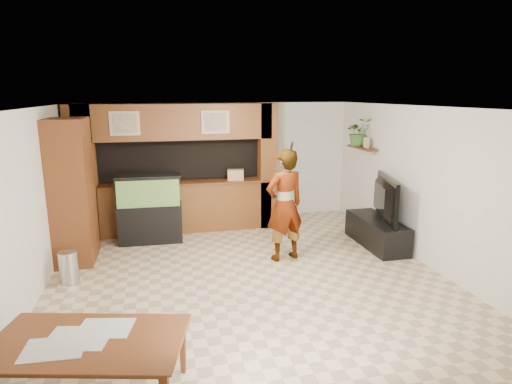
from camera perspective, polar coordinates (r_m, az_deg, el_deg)
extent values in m
plane|color=#CEB68F|center=(6.86, -1.18, -11.04)|extent=(6.50, 6.50, 0.00)
plane|color=white|center=(6.27, -1.29, 11.22)|extent=(6.50, 6.50, 0.00)
plane|color=silver|center=(9.59, -5.23, 3.99)|extent=(6.00, 0.00, 6.00)
plane|color=silver|center=(6.54, -27.91, -1.75)|extent=(0.00, 6.50, 6.50)
plane|color=silver|center=(7.62, 21.42, 0.79)|extent=(0.00, 6.50, 6.50)
cube|color=brown|center=(8.89, -10.16, -2.15)|extent=(3.80, 0.35, 1.00)
cube|color=brown|center=(8.77, -10.29, 1.13)|extent=(3.80, 0.43, 0.04)
cube|color=brown|center=(8.61, -10.63, 9.16)|extent=(3.80, 0.35, 0.70)
cube|color=brown|center=(8.83, -22.12, 2.30)|extent=(0.50, 0.35, 2.60)
cube|color=brown|center=(8.99, 1.50, 3.44)|extent=(0.35, 0.35, 2.60)
cube|color=black|center=(9.24, -10.58, 4.42)|extent=(4.20, 0.45, 0.85)
cube|color=tan|center=(8.42, -17.10, 8.74)|extent=(0.55, 0.03, 0.45)
cube|color=tan|center=(8.41, -17.11, 8.73)|extent=(0.43, 0.01, 0.35)
cube|color=tan|center=(8.48, -5.44, 9.27)|extent=(0.55, 0.03, 0.45)
cube|color=tan|center=(8.46, -5.42, 9.26)|extent=(0.43, 0.01, 0.35)
cylinder|color=black|center=(7.39, -26.27, 4.71)|extent=(0.04, 0.25, 0.25)
cylinder|color=white|center=(7.38, -26.08, 4.72)|extent=(0.01, 0.21, 0.21)
cube|color=brown|center=(9.14, 13.99, 5.75)|extent=(0.25, 0.90, 0.04)
cube|color=brown|center=(7.75, -23.30, 0.09)|extent=(0.60, 0.99, 2.41)
cylinder|color=#B2B2B7|center=(7.09, -23.70, -9.19)|extent=(0.27, 0.27, 0.50)
cube|color=black|center=(8.44, -13.88, -4.08)|extent=(1.18, 0.44, 0.74)
cube|color=#317C46|center=(8.28, -14.12, 0.07)|extent=(1.13, 0.41, 0.51)
cube|color=black|center=(8.23, -14.23, 2.02)|extent=(1.18, 0.44, 0.06)
cube|color=black|center=(8.36, 15.78, -5.18)|extent=(0.56, 1.54, 0.51)
imported|color=black|center=(8.18, 16.07, -0.81)|extent=(0.56, 1.38, 0.80)
cube|color=tan|center=(8.98, 14.52, 6.39)|extent=(0.06, 0.16, 0.21)
imported|color=#376327|center=(9.24, 13.47, 7.76)|extent=(0.57, 0.51, 0.57)
imported|color=tan|center=(7.22, 3.85, -1.76)|extent=(0.79, 0.62, 1.91)
cylinder|color=black|center=(6.90, 4.76, 6.04)|extent=(0.04, 0.11, 0.17)
imported|color=brown|center=(4.51, -21.46, -21.46)|extent=(1.93, 1.37, 0.62)
cube|color=silver|center=(4.36, -25.34, -18.35)|extent=(0.54, 0.40, 0.01)
cube|color=silver|center=(4.43, -22.64, -17.56)|extent=(0.64, 0.52, 0.01)
cube|color=silver|center=(4.50, -19.47, -16.74)|extent=(0.56, 0.46, 0.01)
cube|color=tan|center=(8.88, -2.74, 2.31)|extent=(0.36, 0.27, 0.22)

